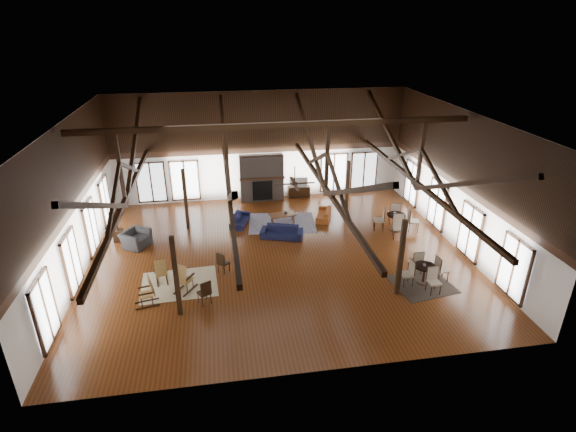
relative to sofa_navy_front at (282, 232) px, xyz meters
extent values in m
plane|color=#602E14|center=(-0.40, -1.77, -0.29)|extent=(16.00, 16.00, 0.00)
cube|color=black|center=(-0.40, -1.77, 5.71)|extent=(16.00, 14.00, 0.02)
cube|color=white|center=(-0.40, 5.23, 2.71)|extent=(16.00, 0.02, 6.00)
cube|color=white|center=(-0.40, -8.77, 2.71)|extent=(16.00, 0.02, 6.00)
cube|color=white|center=(-8.40, -1.77, 2.71)|extent=(0.02, 14.00, 6.00)
cube|color=white|center=(7.60, -1.77, 2.71)|extent=(0.02, 14.00, 6.00)
cube|color=black|center=(-0.40, -1.77, 5.46)|extent=(15.60, 0.18, 0.22)
cube|color=black|center=(-6.40, -1.77, 2.76)|extent=(0.16, 13.70, 0.18)
cube|color=black|center=(-6.40, -1.77, 4.11)|extent=(0.14, 0.14, 2.70)
cube|color=black|center=(-6.40, 1.73, 3.99)|extent=(0.15, 7.07, 3.12)
cube|color=black|center=(-6.40, -5.27, 3.99)|extent=(0.15, 7.07, 3.12)
cube|color=black|center=(-2.40, -1.77, 2.76)|extent=(0.16, 13.70, 0.18)
cube|color=black|center=(-2.40, -1.77, 4.11)|extent=(0.14, 0.14, 2.70)
cube|color=black|center=(-2.40, 1.73, 3.99)|extent=(0.15, 7.07, 3.12)
cube|color=black|center=(-2.40, -5.27, 3.99)|extent=(0.15, 7.07, 3.12)
cube|color=black|center=(1.60, -1.77, 2.76)|extent=(0.16, 13.70, 0.18)
cube|color=black|center=(1.60, -1.77, 4.11)|extent=(0.14, 0.14, 2.70)
cube|color=black|center=(1.60, 1.73, 3.99)|extent=(0.15, 7.07, 3.12)
cube|color=black|center=(1.60, -5.27, 3.99)|extent=(0.15, 7.07, 3.12)
cube|color=black|center=(5.60, -1.77, 2.76)|extent=(0.16, 13.70, 0.18)
cube|color=black|center=(5.60, -1.77, 4.11)|extent=(0.14, 0.14, 2.70)
cube|color=black|center=(5.60, 1.73, 3.99)|extent=(0.15, 7.07, 3.12)
cube|color=black|center=(5.60, -5.27, 3.99)|extent=(0.15, 7.07, 3.12)
cube|color=black|center=(-4.40, -5.27, 1.24)|extent=(0.16, 0.16, 3.05)
cube|color=black|center=(3.60, -5.27, 1.24)|extent=(0.16, 0.16, 3.05)
cube|color=black|center=(-4.40, 1.73, 1.24)|extent=(0.16, 0.16, 3.05)
cube|color=black|center=(3.60, 1.73, 1.24)|extent=(0.16, 0.16, 3.05)
cube|color=brown|center=(-0.40, 4.91, 1.01)|extent=(2.40, 0.62, 2.60)
cube|color=black|center=(-0.40, 4.59, 0.36)|extent=(1.10, 0.06, 1.10)
cube|color=#321B0F|center=(-0.40, 4.63, 1.06)|extent=(2.50, 0.20, 0.12)
cylinder|color=black|center=(0.10, -2.77, 3.76)|extent=(0.04, 0.04, 0.70)
cylinder|color=black|center=(0.10, -2.77, 3.41)|extent=(0.20, 0.20, 0.10)
cube|color=black|center=(0.55, -2.77, 3.41)|extent=(0.70, 0.12, 0.02)
cube|color=black|center=(0.10, -2.32, 3.41)|extent=(0.12, 0.70, 0.02)
cube|color=black|center=(-0.35, -2.77, 3.41)|extent=(0.70, 0.12, 0.02)
cube|color=black|center=(0.10, -3.22, 3.41)|extent=(0.12, 0.70, 0.02)
imported|color=#141839|center=(0.00, 0.00, 0.00)|extent=(2.10, 1.32, 0.57)
imported|color=#151739|center=(-1.85, 1.82, -0.04)|extent=(1.81, 1.16, 0.49)
imported|color=#93491C|center=(2.45, 1.84, -0.04)|extent=(1.78, 1.16, 0.49)
cube|color=brown|center=(0.28, 1.61, 0.17)|extent=(1.38, 0.87, 0.06)
cube|color=brown|center=(-0.25, 1.40, -0.07)|extent=(0.06, 0.06, 0.43)
cube|color=brown|center=(-0.25, 1.82, -0.07)|extent=(0.06, 0.06, 0.43)
cube|color=brown|center=(0.82, 1.40, -0.07)|extent=(0.06, 0.06, 0.43)
cube|color=brown|center=(0.82, 1.82, -0.07)|extent=(0.06, 0.06, 0.43)
imported|color=#B2B2B2|center=(0.43, 1.57, 0.29)|extent=(0.20, 0.20, 0.17)
imported|color=#2C2C2E|center=(-6.64, 0.22, 0.08)|extent=(1.45, 1.50, 0.74)
cube|color=black|center=(-7.51, 0.89, 0.00)|extent=(0.42, 0.42, 0.57)
cylinder|color=black|center=(-7.51, 0.89, 0.45)|extent=(0.08, 0.08, 0.34)
cone|color=beige|center=(-7.51, 0.89, 0.68)|extent=(0.30, 0.30, 0.25)
cube|color=olive|center=(-5.23, -3.00, 0.10)|extent=(0.52, 0.50, 0.05)
cube|color=olive|center=(-5.19, -3.20, 0.41)|extent=(0.47, 0.25, 0.64)
cube|color=black|center=(-5.41, -3.03, -0.26)|extent=(0.19, 0.78, 0.05)
cube|color=black|center=(-5.05, -2.96, -0.26)|extent=(0.19, 0.78, 0.05)
cube|color=olive|center=(-4.28, -3.77, 0.17)|extent=(0.70, 0.69, 0.05)
cube|color=olive|center=(-4.41, -3.97, 0.52)|extent=(0.54, 0.44, 0.75)
cube|color=black|center=(-4.46, -3.65, -0.26)|extent=(0.53, 0.80, 0.05)
cube|color=black|center=(-4.10, -3.88, -0.26)|extent=(0.53, 0.80, 0.05)
cube|color=olive|center=(-5.61, -4.50, 0.14)|extent=(0.55, 0.57, 0.05)
cube|color=olive|center=(-5.40, -4.46, 0.47)|extent=(0.28, 0.51, 0.70)
cube|color=black|center=(-5.57, -4.70, -0.26)|extent=(0.85, 0.22, 0.05)
cube|color=black|center=(-5.66, -4.31, -0.26)|extent=(0.85, 0.22, 0.05)
cube|color=black|center=(-2.79, -2.69, 0.14)|extent=(0.56, 0.56, 0.05)
cube|color=black|center=(-2.91, -2.83, 0.39)|extent=(0.33, 0.28, 0.52)
cylinder|color=black|center=(-2.79, -2.69, -0.07)|extent=(0.03, 0.03, 0.43)
cube|color=black|center=(-3.55, -4.77, 0.16)|extent=(0.57, 0.57, 0.05)
cube|color=black|center=(-3.46, -4.93, 0.43)|extent=(0.39, 0.23, 0.55)
cylinder|color=black|center=(-3.55, -4.77, -0.06)|extent=(0.03, 0.03, 0.45)
cylinder|color=black|center=(4.92, -4.72, 0.44)|extent=(0.85, 0.85, 0.04)
cylinder|color=black|center=(4.92, -4.72, 0.08)|extent=(0.10, 0.10, 0.70)
cylinder|color=black|center=(4.92, -4.72, -0.27)|extent=(0.51, 0.51, 0.04)
cylinder|color=black|center=(5.59, -0.09, 0.51)|extent=(0.94, 0.94, 0.04)
cylinder|color=black|center=(5.59, -0.09, 0.12)|extent=(0.10, 0.10, 0.78)
cylinder|color=black|center=(5.59, -0.09, -0.27)|extent=(0.56, 0.56, 0.04)
imported|color=#B2B2B2|center=(4.87, -4.72, 0.50)|extent=(0.12, 0.12, 0.09)
imported|color=#B2B2B2|center=(5.51, -0.03, 0.58)|extent=(0.15, 0.15, 0.10)
cube|color=black|center=(1.73, 4.98, 0.02)|extent=(1.23, 0.46, 0.62)
imported|color=#B2B2B2|center=(1.71, 4.98, 0.62)|extent=(1.03, 0.22, 0.59)
cube|color=#C6B289|center=(-4.54, -3.34, -0.28)|extent=(3.00, 2.42, 0.01)
cube|color=#171740|center=(0.25, 1.60, -0.28)|extent=(3.55, 2.82, 0.01)
cube|color=black|center=(4.82, -4.86, -0.28)|extent=(2.46, 2.30, 0.01)
camera|label=1|loc=(-2.74, -18.69, 9.36)|focal=28.00mm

